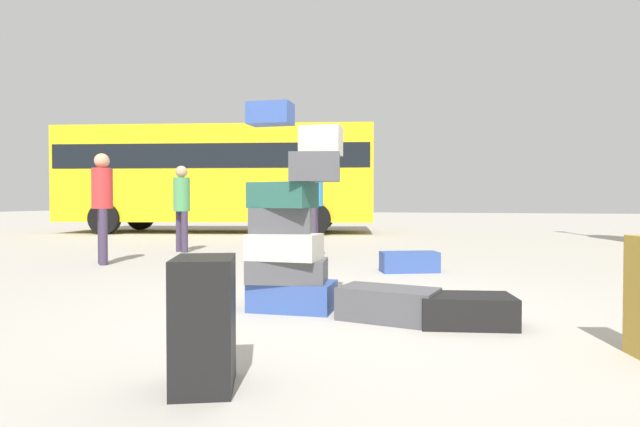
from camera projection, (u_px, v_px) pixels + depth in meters
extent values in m
plane|color=#ADA89E|center=(337.00, 312.00, 4.34)|extent=(80.00, 80.00, 0.00)
cube|color=#334F99|center=(293.00, 296.00, 4.44)|extent=(0.72, 0.46, 0.25)
cube|color=#4C4C51|center=(288.00, 270.00, 4.42)|extent=(0.71, 0.50, 0.20)
cube|color=beige|center=(284.00, 247.00, 4.36)|extent=(0.60, 0.38, 0.22)
cube|color=#4C4C51|center=(281.00, 221.00, 4.47)|extent=(0.58, 0.42, 0.22)
cube|color=#26594C|center=(283.00, 195.00, 4.42)|extent=(0.58, 0.41, 0.22)
cube|color=#4C4C51|center=(315.00, 167.00, 4.24)|extent=(0.45, 0.33, 0.24)
cube|color=beige|center=(321.00, 141.00, 4.52)|extent=(0.36, 0.23, 0.26)
cube|color=#334F99|center=(270.00, 114.00, 4.42)|extent=(0.38, 0.23, 0.19)
cube|color=#4C4C51|center=(388.00, 304.00, 4.05)|extent=(0.82, 0.55, 0.26)
cube|color=black|center=(466.00, 310.00, 3.87)|extent=(0.76, 0.52, 0.24)
cube|color=#334F99|center=(409.00, 262.00, 6.82)|extent=(0.82, 0.58, 0.27)
cube|color=black|center=(204.00, 322.00, 2.58)|extent=(0.42, 0.49, 0.66)
cylinder|color=#3F334C|center=(314.00, 233.00, 8.36)|extent=(0.12, 0.12, 0.87)
cylinder|color=#3F334C|center=(313.00, 233.00, 8.15)|extent=(0.12, 0.12, 0.87)
cylinder|color=#338CCC|center=(314.00, 188.00, 8.24)|extent=(0.30, 0.30, 0.59)
sphere|color=tan|center=(314.00, 162.00, 8.23)|extent=(0.22, 0.22, 0.22)
cylinder|color=#3F334C|center=(179.00, 231.00, 9.60)|extent=(0.12, 0.12, 0.76)
cylinder|color=#3F334C|center=(185.00, 232.00, 9.44)|extent=(0.12, 0.12, 0.76)
cylinder|color=#4C9959|center=(182.00, 194.00, 9.50)|extent=(0.30, 0.30, 0.63)
sphere|color=tan|center=(181.00, 172.00, 9.49)|extent=(0.22, 0.22, 0.22)
cylinder|color=#3F334C|center=(102.00, 236.00, 7.75)|extent=(0.12, 0.12, 0.84)
cylinder|color=#3F334C|center=(103.00, 237.00, 7.56)|extent=(0.12, 0.12, 0.84)
cylinder|color=red|center=(102.00, 188.00, 7.64)|extent=(0.30, 0.30, 0.60)
sphere|color=tan|center=(102.00, 161.00, 7.63)|extent=(0.22, 0.22, 0.22)
cube|color=yellow|center=(219.00, 175.00, 15.73)|extent=(9.64, 4.26, 2.80)
cube|color=black|center=(219.00, 159.00, 15.72)|extent=(9.46, 4.24, 0.70)
cylinder|color=black|center=(320.00, 216.00, 16.81)|extent=(0.93, 0.42, 0.90)
cylinder|color=black|center=(315.00, 219.00, 14.32)|extent=(0.93, 0.42, 0.90)
cylinder|color=black|center=(141.00, 216.00, 17.20)|extent=(0.93, 0.42, 0.90)
cylinder|color=black|center=(104.00, 219.00, 14.71)|extent=(0.93, 0.42, 0.90)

